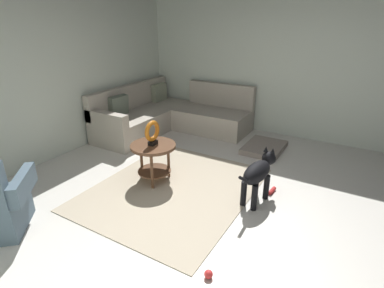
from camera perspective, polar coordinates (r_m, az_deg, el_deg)
ground_plane at (r=3.65m, az=4.66°, el=-12.96°), size 6.00×6.00×0.10m
wall_back at (r=5.04m, az=-27.11°, el=11.98°), size 6.00×0.12×2.70m
wall_right at (r=5.82m, az=18.39°, el=14.39°), size 0.12×6.00×2.70m
area_rug at (r=4.03m, az=-3.43°, el=-8.33°), size 2.30×1.90×0.01m
sectional_couch at (r=5.99m, az=-4.30°, el=5.22°), size 2.20×2.25×0.88m
side_table at (r=4.05m, az=-7.27°, el=-1.69°), size 0.60×0.60×0.54m
torus_sculpture at (r=3.94m, az=-7.48°, el=2.22°), size 0.28×0.08×0.33m
dog_bed_mat at (r=5.27m, az=13.42°, el=-0.65°), size 0.80×0.60×0.09m
dog at (r=3.68m, az=12.39°, el=-5.34°), size 0.85×0.29×0.63m
dog_toy_ball at (r=2.83m, az=3.13°, el=-23.29°), size 0.08×0.08×0.08m
dog_toy_rope at (r=4.06m, az=14.81°, el=-8.51°), size 0.17×0.07×0.05m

